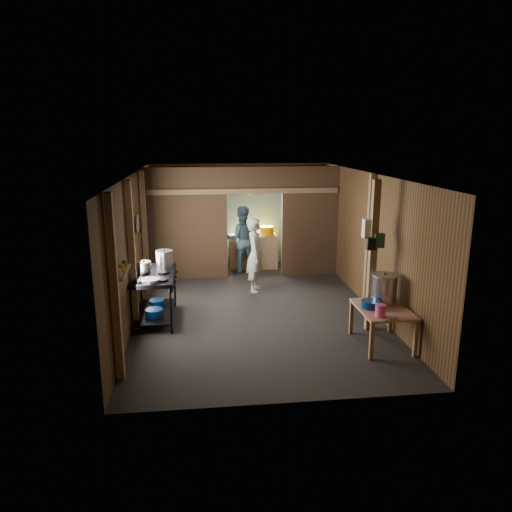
{
  "coord_description": "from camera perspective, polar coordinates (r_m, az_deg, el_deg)",
  "views": [
    {
      "loc": [
        -1.03,
        -8.9,
        3.3
      ],
      "look_at": [
        0.0,
        -0.2,
        1.1
      ],
      "focal_mm": 33.86,
      "sensor_mm": 36.0,
      "label": 1
    }
  ],
  "objects": [
    {
      "name": "stock_pot",
      "position": [
        8.18,
        14.91,
        -3.79
      ],
      "size": [
        0.55,
        0.55,
        0.5
      ],
      "primitive_type": null,
      "rotation": [
        0.0,
        0.0,
        -0.35
      ],
      "color": "#B4B5BA",
      "rests_on": "prep_table"
    },
    {
      "name": "jar_yellow",
      "position": [
        7.13,
        -15.56,
        -1.35
      ],
      "size": [
        0.08,
        0.08,
        0.1
      ],
      "primitive_type": "cylinder",
      "color": "#EE9B00",
      "rests_on": "wall_shelf"
    },
    {
      "name": "frying_pan",
      "position": [
        8.36,
        -12.32,
        -2.81
      ],
      "size": [
        0.48,
        0.62,
        0.07
      ],
      "primitive_type": null,
      "rotation": [
        0.0,
        0.0,
        0.32
      ],
      "color": "gray",
      "rests_on": "gas_range"
    },
    {
      "name": "pan_lid_small",
      "position": [
        9.92,
        -13.5,
        3.55
      ],
      "size": [
        0.03,
        0.3,
        0.3
      ],
      "primitive_type": "cylinder",
      "rotation": [
        0.0,
        1.57,
        0.0
      ],
      "color": "black",
      "rests_on": "wall_left"
    },
    {
      "name": "post_left_a",
      "position": [
        6.71,
        -16.34,
        -3.85
      ],
      "size": [
        0.1,
        0.12,
        2.6
      ],
      "primitive_type": "cube",
      "color": "#957859",
      "rests_on": "floor"
    },
    {
      "name": "post_right",
      "position": [
        9.48,
        13.2,
        1.55
      ],
      "size": [
        0.1,
        0.12,
        2.6
      ],
      "primitive_type": "cube",
      "color": "#957859",
      "rests_on": "floor"
    },
    {
      "name": "knife",
      "position": [
        7.48,
        15.55,
        -7.33
      ],
      "size": [
        0.29,
        0.15,
        0.01
      ],
      "primitive_type": "cube",
      "rotation": [
        0.0,
        0.0,
        0.4
      ],
      "color": "#B4B5BA",
      "rests_on": "prep_table"
    },
    {
      "name": "partition_header",
      "position": [
        11.21,
        -0.18,
        8.99
      ],
      "size": [
        1.3,
        0.1,
        0.6
      ],
      "primitive_type": "cube",
      "color": "#4D331E",
      "rests_on": "wall_back"
    },
    {
      "name": "wall_back",
      "position": [
        12.6,
        -1.99,
        4.96
      ],
      "size": [
        4.5,
        0.0,
        2.6
      ],
      "primitive_type": "cube",
      "color": "#513A1A",
      "rests_on": "ground"
    },
    {
      "name": "prep_table",
      "position": [
        8.08,
        14.64,
        -8.06
      ],
      "size": [
        0.77,
        1.06,
        0.63
      ],
      "primitive_type": null,
      "color": "#B8765D",
      "rests_on": "floor"
    },
    {
      "name": "cross_beam",
      "position": [
        11.16,
        -1.43,
        7.67
      ],
      "size": [
        4.4,
        0.12,
        0.12
      ],
      "primitive_type": "cube",
      "color": "#957859",
      "rests_on": "wall_left"
    },
    {
      "name": "wall_left",
      "position": [
        9.2,
        -14.21,
        1.11
      ],
      "size": [
        0.0,
        7.0,
        2.6
      ],
      "primitive_type": "cube",
      "color": "#513A1A",
      "rests_on": "ground"
    },
    {
      "name": "wall_shelf",
      "position": [
        7.14,
        -15.53,
        -1.85
      ],
      "size": [
        0.14,
        0.8,
        0.03
      ],
      "primitive_type": "cube",
      "color": "#957859",
      "rests_on": "wall_left"
    },
    {
      "name": "bag_green",
      "position": [
        8.27,
        14.31,
        1.8
      ],
      "size": [
        0.16,
        0.12,
        0.24
      ],
      "primitive_type": "cube",
      "color": "#214524",
      "rests_on": "post_free"
    },
    {
      "name": "cook",
      "position": [
        10.34,
        -0.06,
        0.16
      ],
      "size": [
        0.49,
        0.65,
        1.62
      ],
      "primitive_type": "imported",
      "rotation": [
        0.0,
        0.0,
        1.38
      ],
      "color": "beige",
      "rests_on": "floor"
    },
    {
      "name": "post_free",
      "position": [
        8.37,
        13.6,
        -0.13
      ],
      "size": [
        0.12,
        0.12,
        2.6
      ],
      "primitive_type": "cube",
      "color": "#957859",
      "rests_on": "floor"
    },
    {
      "name": "pan_lid_big",
      "position": [
        9.51,
        -13.8,
        3.71
      ],
      "size": [
        0.03,
        0.34,
        0.34
      ],
      "primitive_type": "cylinder",
      "rotation": [
        0.0,
        1.57,
        0.0
      ],
      "color": "gray",
      "rests_on": "wall_left"
    },
    {
      "name": "worker_back",
      "position": [
        11.82,
        -1.68,
        2.0
      ],
      "size": [
        0.81,
        0.64,
        1.65
      ],
      "primitive_type": "imported",
      "rotation": [
        0.0,
        0.0,
        3.16
      ],
      "color": "#3E606B",
      "rests_on": "floor"
    },
    {
      "name": "bag_white",
      "position": [
        8.32,
        13.27,
        3.2
      ],
      "size": [
        0.22,
        0.15,
        0.32
      ],
      "primitive_type": "cube",
      "color": "silver",
      "rests_on": "post_free"
    },
    {
      "name": "yellow_tub",
      "position": [
        12.19,
        1.2,
        3.02
      ],
      "size": [
        0.39,
        0.39,
        0.21
      ],
      "primitive_type": "cylinder",
      "color": "#EE9B00",
      "rests_on": "back_counter"
    },
    {
      "name": "jar_green",
      "position": [
        7.34,
        -15.31,
        -0.89
      ],
      "size": [
        0.06,
        0.06,
        0.1
      ],
      "primitive_type": "cylinder",
      "color": "#214524",
      "rests_on": "wall_shelf"
    },
    {
      "name": "wall_right",
      "position": [
        9.69,
        13.2,
        1.82
      ],
      "size": [
        0.0,
        7.0,
        2.6
      ],
      "primitive_type": "cube",
      "color": "#513A1A",
      "rests_on": "ground"
    },
    {
      "name": "gas_range",
      "position": [
        8.98,
        -11.87,
        -4.75
      ],
      "size": [
        0.77,
        1.51,
        0.89
      ],
      "primitive_type": null,
      "color": "black",
      "rests_on": "floor"
    },
    {
      "name": "partition_left",
      "position": [
        11.28,
        -8.16,
        3.75
      ],
      "size": [
        1.85,
        0.1,
        2.6
      ],
      "primitive_type": "cube",
      "color": "#4D331E",
      "rests_on": "floor"
    },
    {
      "name": "wall_clock",
      "position": [
        12.44,
        -0.81,
        7.64
      ],
      "size": [
        0.2,
        0.03,
        0.2
      ],
      "primitive_type": "cylinder",
      "rotation": [
        1.57,
        0.0,
        0.0
      ],
      "color": "silver",
      "rests_on": "wall_back"
    },
    {
      "name": "post_left_c",
      "position": [
        10.36,
        -13.01,
        2.6
      ],
      "size": [
        0.1,
        0.12,
        2.6
      ],
      "primitive_type": "cube",
      "color": "#957859",
      "rests_on": "floor"
    },
    {
      "name": "floor",
      "position": [
        9.54,
        -0.14,
        -6.13
      ],
      "size": [
        4.5,
        7.0,
        0.0
      ],
      "primitive_type": "cube",
      "color": "#282525",
      "rests_on": "ground"
    },
    {
      "name": "post_left_b",
      "position": [
        8.42,
        -14.41,
        -0.09
      ],
      "size": [
        0.1,
        0.12,
        2.6
      ],
      "primitive_type": "cube",
      "color": "#957859",
      "rests_on": "floor"
    },
    {
      "name": "red_cup",
      "position": [
        12.13,
        -1.71,
        2.76
      ],
      "size": [
        0.11,
        0.11,
        0.13
      ],
      "primitive_type": "cylinder",
      "color": "#992606",
      "rests_on": "back_counter"
    },
    {
      "name": "jar_white",
      "position": [
        6.89,
        -15.86,
        -1.9
      ],
      "size": [
        0.07,
        0.07,
        0.1
      ],
      "primitive_type": "cylinder",
      "color": "silver",
      "rests_on": "wall_shelf"
    },
    {
      "name": "blue_tub_back",
      "position": [
        9.33,
        -11.65,
        -5.43
      ],
      "size": [
        0.28,
        0.28,
        0.11
      ],
      "primitive_type": "cylinder",
      "color": "navy",
      "rests_on": "gas_range"
    },
    {
      "name": "stove_pot_med",
      "position": [
        8.93,
        -13.08,
        -1.33
      ],
      "size": [
        0.3,
        0.3,
        0.22
      ],
      "primitive_type": null,
      "rotation": [
        0.0,
        0.0,
        -0.19
      ],
      "color": "#B4B5BA",
      "rests_on": "gas_range"
    },
    {
      "name": "partition_right",
      "position": [
        11.57,
        6.38,
        4.06
      ],
      "size": [
        1.35,
        0.1,
        2.6
      ],
      "primitive_type": "cube",
      "color": "#4D331E",
      "rests_on": "floor"
    },
    {
      "name": "back_counter",
      "position": [
        12.26,
        -0.34,
        0.55
      ],
      "size": [
        1.2,
        0.5,
        0.85
      ],
      "primitive_type": "cube",
      "color": "#957859",
      "rests_on": "floor"
    },
    {
      "name": "ceiling",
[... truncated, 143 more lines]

